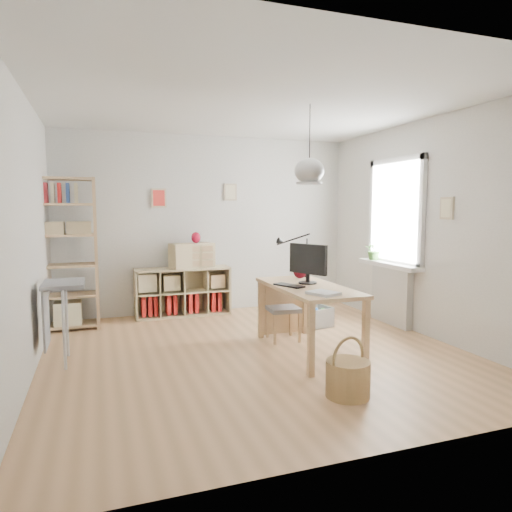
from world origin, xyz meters
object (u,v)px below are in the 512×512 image
object	(u,v)px
monitor	(308,261)
drawer_chest	(192,255)
cube_shelf	(181,295)
desk	(308,294)
storage_chest	(309,313)
chair	(282,305)
tall_bookshelf	(65,247)

from	to	relation	value
monitor	drawer_chest	xyz separation A→B (m)	(-0.91, 2.06, -0.10)
cube_shelf	monitor	bearing A→B (deg)	-62.82
desk	monitor	distance (m)	0.37
desk	storage_chest	distance (m)	1.24
chair	drawer_chest	size ratio (longest dim) A/B	1.16
cube_shelf	storage_chest	size ratio (longest dim) A/B	2.08
chair	monitor	distance (m)	0.74
cube_shelf	chair	xyz separation A→B (m)	(0.95, -1.66, 0.12)
desk	drawer_chest	world-z (taller)	drawer_chest
tall_bookshelf	chair	xyz separation A→B (m)	(2.51, -1.38, -0.67)
tall_bookshelf	chair	bearing A→B (deg)	-28.84
storage_chest	tall_bookshelf	bearing A→B (deg)	151.19
desk	cube_shelf	distance (m)	2.48
cube_shelf	tall_bookshelf	xyz separation A→B (m)	(-1.56, -0.28, 0.79)
tall_bookshelf	cube_shelf	bearing A→B (deg)	10.19
storage_chest	drawer_chest	bearing A→B (deg)	127.45
cube_shelf	tall_bookshelf	bearing A→B (deg)	-169.81
monitor	tall_bookshelf	bearing A→B (deg)	121.36
monitor	drawer_chest	distance (m)	2.26
tall_bookshelf	chair	size ratio (longest dim) A/B	2.72
drawer_chest	cube_shelf	bearing A→B (deg)	152.99
chair	storage_chest	xyz separation A→B (m)	(0.60, 0.45, -0.24)
desk	tall_bookshelf	size ratio (longest dim) A/B	0.75
cube_shelf	storage_chest	world-z (taller)	cube_shelf
cube_shelf	drawer_chest	bearing A→B (deg)	-13.80
desk	tall_bookshelf	xyz separation A→B (m)	(-2.59, 1.95, 0.43)
tall_bookshelf	monitor	size ratio (longest dim) A/B	4.09
chair	drawer_chest	bearing A→B (deg)	119.48
desk	tall_bookshelf	distance (m)	3.27
tall_bookshelf	storage_chest	xyz separation A→B (m)	(3.11, -0.93, -0.91)
chair	storage_chest	size ratio (longest dim) A/B	1.10
cube_shelf	chair	size ratio (longest dim) A/B	1.90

